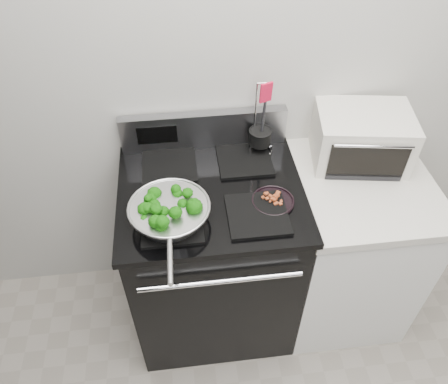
{
  "coord_description": "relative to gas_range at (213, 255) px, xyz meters",
  "views": [
    {
      "loc": [
        -0.4,
        0.09,
        2.24
      ],
      "look_at": [
        -0.25,
        1.36,
        0.98
      ],
      "focal_mm": 35.0,
      "sensor_mm": 36.0,
      "label": 1
    }
  ],
  "objects": [
    {
      "name": "back_wall",
      "position": [
        0.3,
        0.34,
        0.86
      ],
      "size": [
        4.0,
        0.02,
        2.7
      ],
      "primitive_type": "cube",
      "color": "#B7B5AE",
      "rests_on": "ground"
    },
    {
      "name": "gas_range",
      "position": [
        0.0,
        0.0,
        0.0
      ],
      "size": [
        0.79,
        0.69,
        1.13
      ],
      "color": "black",
      "rests_on": "floor"
    },
    {
      "name": "counter",
      "position": [
        0.68,
        -0.0,
        -0.03
      ],
      "size": [
        0.62,
        0.68,
        0.92
      ],
      "color": "white",
      "rests_on": "floor"
    },
    {
      "name": "skillet",
      "position": [
        -0.18,
        -0.16,
        0.51
      ],
      "size": [
        0.32,
        0.51,
        0.07
      ],
      "rotation": [
        0.0,
        0.0,
        -0.02
      ],
      "color": "silver",
      "rests_on": "gas_range"
    },
    {
      "name": "broccoli_pile",
      "position": [
        -0.18,
        -0.16,
        0.53
      ],
      "size": [
        0.25,
        0.25,
        0.09
      ],
      "primitive_type": null,
      "color": "#073204",
      "rests_on": "skillet"
    },
    {
      "name": "bacon_plate",
      "position": [
        0.25,
        -0.11,
        0.48
      ],
      "size": [
        0.18,
        0.18,
        0.04
      ],
      "rotation": [
        0.0,
        0.0,
        -0.29
      ],
      "color": "black",
      "rests_on": "gas_range"
    },
    {
      "name": "utensil_holder",
      "position": [
        0.25,
        0.22,
        0.53
      ],
      "size": [
        0.12,
        0.12,
        0.37
      ],
      "rotation": [
        0.0,
        0.0,
        0.33
      ],
      "color": "silver",
      "rests_on": "gas_range"
    },
    {
      "name": "toaster_oven",
      "position": [
        0.7,
        0.16,
        0.55
      ],
      "size": [
        0.46,
        0.38,
        0.24
      ],
      "rotation": [
        0.0,
        0.0,
        -0.16
      ],
      "color": "silver",
      "rests_on": "counter"
    }
  ]
}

